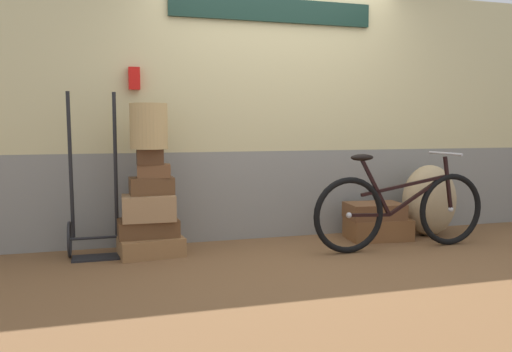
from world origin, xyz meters
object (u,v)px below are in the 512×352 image
(suitcase_2, at_px, (149,208))
(suitcase_5, at_px, (150,157))
(wicker_basket, at_px, (149,126))
(bicycle, at_px, (401,210))
(suitcase_6, at_px, (378,229))
(luggage_trolley, at_px, (95,220))
(suitcase_0, at_px, (151,246))
(suitcase_3, at_px, (152,186))
(suitcase_7, at_px, (374,211))
(suitcase_4, at_px, (154,171))
(suitcase_1, at_px, (148,228))
(burlap_sack, at_px, (429,200))

(suitcase_2, distance_m, suitcase_5, 0.44)
(wicker_basket, xyz_separation_m, bicycle, (2.21, -0.42, -0.76))
(suitcase_6, bearing_deg, suitcase_5, -172.94)
(suitcase_5, bearing_deg, luggage_trolley, 166.56)
(suitcase_0, distance_m, suitcase_6, 2.23)
(suitcase_3, xyz_separation_m, suitcase_7, (2.16, -0.02, -0.32))
(suitcase_3, xyz_separation_m, suitcase_5, (-0.01, -0.05, 0.26))
(suitcase_0, bearing_deg, suitcase_4, 21.94)
(suitcase_1, xyz_separation_m, luggage_trolley, (-0.44, 0.07, 0.08))
(wicker_basket, relative_size, luggage_trolley, 0.28)
(suitcase_0, height_order, suitcase_5, suitcase_5)
(suitcase_7, bearing_deg, suitcase_6, 5.13)
(suitcase_0, xyz_separation_m, suitcase_4, (0.04, 0.02, 0.65))
(suitcase_2, xyz_separation_m, wicker_basket, (0.02, 0.02, 0.70))
(suitcase_0, relative_size, bicycle, 0.31)
(suitcase_1, height_order, wicker_basket, wicker_basket)
(burlap_sack, height_order, bicycle, bicycle)
(suitcase_7, bearing_deg, suitcase_0, -173.81)
(suitcase_5, xyz_separation_m, suitcase_6, (2.22, 0.03, -0.76))
(suitcase_1, relative_size, suitcase_3, 1.38)
(suitcase_1, relative_size, bicycle, 0.29)
(burlap_sack, bearing_deg, wicker_basket, -179.65)
(suitcase_4, height_order, wicker_basket, wicker_basket)
(suitcase_2, bearing_deg, luggage_trolley, 167.13)
(luggage_trolley, bearing_deg, wicker_basket, -12.02)
(suitcase_6, relative_size, suitcase_7, 1.11)
(luggage_trolley, bearing_deg, suitcase_3, -8.19)
(burlap_sack, bearing_deg, luggage_trolley, 178.57)
(suitcase_6, xyz_separation_m, luggage_trolley, (-2.69, 0.09, 0.21))
(suitcase_0, relative_size, suitcase_4, 1.92)
(suitcase_3, height_order, wicker_basket, wicker_basket)
(suitcase_1, relative_size, wicker_basket, 1.33)
(suitcase_2, xyz_separation_m, bicycle, (2.22, -0.40, -0.06))
(suitcase_4, bearing_deg, suitcase_1, 159.35)
(suitcase_1, distance_m, suitcase_4, 0.50)
(suitcase_0, xyz_separation_m, wicker_basket, (0.00, 0.02, 1.04))
(suitcase_3, distance_m, bicycle, 2.25)
(suitcase_0, relative_size, suitcase_2, 1.20)
(suitcase_6, height_order, luggage_trolley, luggage_trolley)
(suitcase_1, height_order, bicycle, bicycle)
(suitcase_3, xyz_separation_m, suitcase_6, (2.21, -0.02, -0.50))
(suitcase_0, distance_m, suitcase_3, 0.53)
(suitcase_1, height_order, suitcase_2, suitcase_2)
(suitcase_3, bearing_deg, suitcase_4, -56.54)
(suitcase_1, bearing_deg, suitcase_7, -1.90)
(suitcase_0, bearing_deg, suitcase_6, -5.40)
(suitcase_2, distance_m, bicycle, 2.26)
(suitcase_3, xyz_separation_m, luggage_trolley, (-0.48, 0.07, -0.29))
(wicker_basket, distance_m, bicycle, 2.37)
(suitcase_3, height_order, suitcase_6, suitcase_3)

